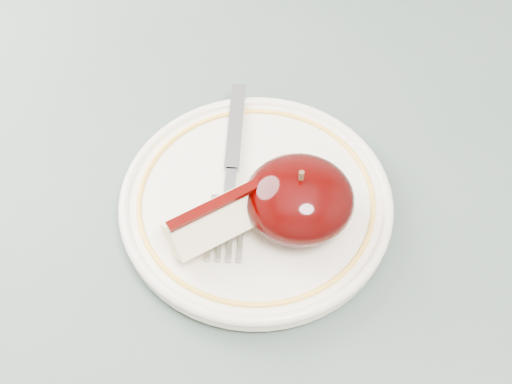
{
  "coord_description": "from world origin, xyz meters",
  "views": [
    {
      "loc": [
        0.13,
        -0.27,
        1.23
      ],
      "look_at": [
        0.11,
        0.04,
        0.78
      ],
      "focal_mm": 50.0,
      "sensor_mm": 36.0,
      "label": 1
    }
  ],
  "objects_px": {
    "apple_half": "(299,199)",
    "fork": "(231,171)",
    "table": "(129,302)",
    "plate": "(256,202)"
  },
  "relations": [
    {
      "from": "table",
      "to": "apple_half",
      "type": "distance_m",
      "value": 0.2
    },
    {
      "from": "apple_half",
      "to": "fork",
      "type": "height_order",
      "value": "apple_half"
    },
    {
      "from": "plate",
      "to": "fork",
      "type": "xyz_separation_m",
      "value": [
        -0.02,
        0.02,
        0.01
      ]
    },
    {
      "from": "plate",
      "to": "apple_half",
      "type": "relative_size",
      "value": 2.62
    },
    {
      "from": "table",
      "to": "fork",
      "type": "xyz_separation_m",
      "value": [
        0.09,
        0.07,
        0.11
      ]
    },
    {
      "from": "table",
      "to": "plate",
      "type": "distance_m",
      "value": 0.16
    },
    {
      "from": "apple_half",
      "to": "table",
      "type": "bearing_deg",
      "value": -169.29
    },
    {
      "from": "plate",
      "to": "fork",
      "type": "height_order",
      "value": "fork"
    },
    {
      "from": "apple_half",
      "to": "fork",
      "type": "distance_m",
      "value": 0.07
    },
    {
      "from": "apple_half",
      "to": "fork",
      "type": "bearing_deg",
      "value": 144.21
    }
  ]
}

